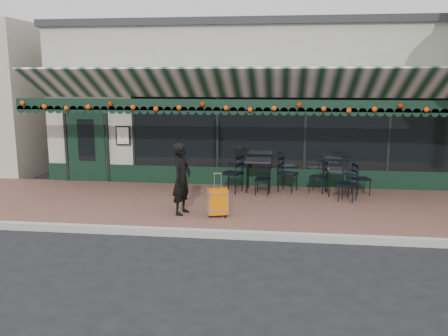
# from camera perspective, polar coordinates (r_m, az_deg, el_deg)

# --- Properties ---
(ground) EXTENTS (80.00, 80.00, 0.00)m
(ground) POSITION_cam_1_polar(r_m,az_deg,el_deg) (9.52, 1.97, -8.32)
(ground) COLOR black
(ground) RESTS_ON ground
(sidewalk) EXTENTS (18.00, 4.00, 0.15)m
(sidewalk) POSITION_cam_1_polar(r_m,az_deg,el_deg) (11.40, 2.87, -4.67)
(sidewalk) COLOR brown
(sidewalk) RESTS_ON ground
(curb) EXTENTS (18.00, 0.16, 0.15)m
(curb) POSITION_cam_1_polar(r_m,az_deg,el_deg) (9.42, 1.93, -8.05)
(curb) COLOR #9E9E99
(curb) RESTS_ON ground
(restaurant_building) EXTENTS (12.00, 9.60, 4.50)m
(restaurant_building) POSITION_cam_1_polar(r_m,az_deg,el_deg) (16.83, 4.41, 7.94)
(restaurant_building) COLOR #A2998C
(restaurant_building) RESTS_ON ground
(woman) EXTENTS (0.51, 0.65, 1.57)m
(woman) POSITION_cam_1_polar(r_m,az_deg,el_deg) (10.41, -5.11, -1.32)
(woman) COLOR black
(woman) RESTS_ON sidewalk
(suitcase) EXTENTS (0.47, 0.35, 0.96)m
(suitcase) POSITION_cam_1_polar(r_m,az_deg,el_deg) (10.26, -0.75, -4.13)
(suitcase) COLOR #DA6706
(suitcase) RESTS_ON sidewalk
(cafe_table_a) EXTENTS (0.56, 0.56, 0.69)m
(cafe_table_a) POSITION_cam_1_polar(r_m,az_deg,el_deg) (12.39, 13.60, -0.38)
(cafe_table_a) COLOR black
(cafe_table_a) RESTS_ON sidewalk
(cafe_table_b) EXTENTS (0.68, 0.68, 0.84)m
(cafe_table_b) POSITION_cam_1_polar(r_m,az_deg,el_deg) (12.52, 4.14, 0.63)
(cafe_table_b) COLOR black
(cafe_table_b) RESTS_ON sidewalk
(chair_a_left) EXTENTS (0.53, 0.53, 0.82)m
(chair_a_left) POSITION_cam_1_polar(r_m,az_deg,el_deg) (12.62, 11.27, -1.07)
(chair_a_left) COLOR black
(chair_a_left) RESTS_ON sidewalk
(chair_a_right) EXTENTS (0.51, 0.51, 0.82)m
(chair_a_right) POSITION_cam_1_polar(r_m,az_deg,el_deg) (12.61, 16.18, -1.31)
(chair_a_right) COLOR black
(chair_a_right) RESTS_ON sidewalk
(chair_a_front) EXTENTS (0.54, 0.54, 0.83)m
(chair_a_front) POSITION_cam_1_polar(r_m,az_deg,el_deg) (11.88, 14.67, -1.94)
(chair_a_front) COLOR black
(chair_a_front) RESTS_ON sidewalk
(chair_b_left) EXTENTS (0.64, 0.64, 0.99)m
(chair_b_left) POSITION_cam_1_polar(r_m,az_deg,el_deg) (12.39, 0.94, -0.69)
(chair_b_left) COLOR black
(chair_b_left) RESTS_ON sidewalk
(chair_b_right) EXTENTS (0.60, 0.60, 0.93)m
(chair_b_right) POSITION_cam_1_polar(r_m,az_deg,el_deg) (12.62, 7.69, -0.72)
(chair_b_right) COLOR black
(chair_b_right) RESTS_ON sidewalk
(chair_b_front) EXTENTS (0.44, 0.44, 0.79)m
(chair_b_front) POSITION_cam_1_polar(r_m,az_deg,el_deg) (12.16, 4.68, -1.43)
(chair_b_front) COLOR black
(chair_b_front) RESTS_ON sidewalk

